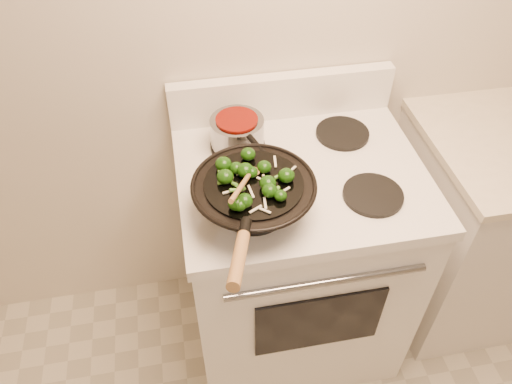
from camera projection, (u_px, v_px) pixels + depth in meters
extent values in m
plane|color=beige|center=(351.00, 2.00, 1.56)|extent=(3.50, 0.00, 3.50)
cube|color=white|center=(294.00, 263.00, 1.90)|extent=(0.76, 0.64, 0.88)
cube|color=white|center=(301.00, 175.00, 1.58)|extent=(0.78, 0.66, 0.04)
cube|color=white|center=(282.00, 96.00, 1.72)|extent=(0.78, 0.05, 0.16)
cylinder|color=gray|center=(327.00, 282.00, 1.44)|extent=(0.60, 0.02, 0.02)
cube|color=black|center=(319.00, 323.00, 1.60)|extent=(0.42, 0.01, 0.28)
cylinder|color=black|center=(254.00, 211.00, 1.43)|extent=(0.18, 0.18, 0.01)
cylinder|color=black|center=(373.00, 195.00, 1.48)|extent=(0.18, 0.18, 0.01)
cylinder|color=black|center=(238.00, 146.00, 1.64)|extent=(0.18, 0.18, 0.01)
cylinder|color=black|center=(342.00, 133.00, 1.69)|extent=(0.18, 0.18, 0.01)
cube|color=white|center=(497.00, 227.00, 2.04)|extent=(0.76, 0.60, 0.88)
torus|color=black|center=(254.00, 184.00, 1.36)|extent=(0.35, 0.35, 0.01)
cylinder|color=black|center=(254.00, 184.00, 1.36)|extent=(0.27, 0.27, 0.01)
cylinder|color=black|center=(245.00, 227.00, 1.19)|extent=(0.04, 0.06, 0.04)
cylinder|color=olive|center=(239.00, 259.00, 1.09)|extent=(0.08, 0.18, 0.07)
ellipsoid|color=#123808|center=(245.00, 170.00, 1.36)|extent=(0.05, 0.05, 0.04)
cylinder|color=#4B852F|center=(250.00, 173.00, 1.37)|extent=(0.02, 0.01, 0.01)
ellipsoid|color=#123808|center=(252.00, 172.00, 1.36)|extent=(0.04, 0.04, 0.03)
ellipsoid|color=#123808|center=(244.00, 201.00, 1.28)|extent=(0.04, 0.04, 0.04)
ellipsoid|color=#123808|center=(264.00, 167.00, 1.38)|extent=(0.04, 0.04, 0.03)
cylinder|color=#4B852F|center=(268.00, 169.00, 1.39)|extent=(0.01, 0.02, 0.01)
ellipsoid|color=#123808|center=(270.00, 190.00, 1.31)|extent=(0.04, 0.04, 0.04)
ellipsoid|color=#123808|center=(248.00, 154.00, 1.41)|extent=(0.04, 0.04, 0.04)
ellipsoid|color=#123808|center=(236.00, 168.00, 1.38)|extent=(0.04, 0.04, 0.03)
cylinder|color=#4B852F|center=(240.00, 170.00, 1.38)|extent=(0.02, 0.02, 0.01)
ellipsoid|color=#123808|center=(236.00, 203.00, 1.28)|extent=(0.04, 0.04, 0.04)
ellipsoid|color=#123808|center=(223.00, 164.00, 1.38)|extent=(0.05, 0.05, 0.04)
ellipsoid|color=#123808|center=(280.00, 196.00, 1.30)|extent=(0.03, 0.03, 0.03)
cylinder|color=#4B852F|center=(284.00, 197.00, 1.31)|extent=(0.01, 0.02, 0.01)
ellipsoid|color=#123808|center=(286.00, 175.00, 1.35)|extent=(0.05, 0.05, 0.04)
ellipsoid|color=#123808|center=(268.00, 183.00, 1.33)|extent=(0.05, 0.05, 0.04)
ellipsoid|color=#123808|center=(225.00, 177.00, 1.35)|extent=(0.05, 0.05, 0.04)
cylinder|color=#4B852F|center=(230.00, 179.00, 1.36)|extent=(0.02, 0.02, 0.01)
ellipsoid|color=#123808|center=(239.00, 205.00, 1.28)|extent=(0.04, 0.04, 0.03)
cube|color=white|center=(265.00, 203.00, 1.30)|extent=(0.01, 0.04, 0.00)
cube|color=white|center=(221.00, 171.00, 1.38)|extent=(0.01, 0.04, 0.00)
cube|color=white|center=(251.00, 191.00, 1.33)|extent=(0.01, 0.05, 0.00)
cube|color=white|center=(291.00, 171.00, 1.39)|extent=(0.04, 0.03, 0.00)
cube|color=white|center=(243.00, 173.00, 1.38)|extent=(0.04, 0.01, 0.00)
cube|color=white|center=(249.00, 170.00, 1.39)|extent=(0.03, 0.03, 0.00)
cube|color=white|center=(256.00, 209.00, 1.28)|extent=(0.04, 0.02, 0.00)
cube|color=white|center=(229.00, 192.00, 1.33)|extent=(0.04, 0.01, 0.00)
cube|color=white|center=(275.00, 162.00, 1.41)|extent=(0.01, 0.05, 0.00)
cube|color=white|center=(284.00, 191.00, 1.33)|extent=(0.04, 0.03, 0.00)
cube|color=white|center=(265.00, 211.00, 1.28)|extent=(0.03, 0.03, 0.00)
cube|color=white|center=(263.00, 180.00, 1.36)|extent=(0.03, 0.03, 0.00)
cube|color=white|center=(224.00, 168.00, 1.39)|extent=(0.03, 0.02, 0.00)
cylinder|color=#529731|center=(222.00, 182.00, 1.34)|extent=(0.02, 0.02, 0.01)
cylinder|color=#529731|center=(235.00, 184.00, 1.34)|extent=(0.01, 0.02, 0.01)
cylinder|color=#529731|center=(220.00, 171.00, 1.38)|extent=(0.02, 0.02, 0.02)
cylinder|color=#529731|center=(233.00, 190.00, 1.32)|extent=(0.02, 0.03, 0.02)
cylinder|color=#529731|center=(279.00, 176.00, 1.36)|extent=(0.02, 0.01, 0.01)
cylinder|color=#529731|center=(223.00, 169.00, 1.38)|extent=(0.02, 0.01, 0.01)
cylinder|color=#529731|center=(277.00, 189.00, 1.33)|extent=(0.02, 0.03, 0.01)
cylinder|color=#529731|center=(241.00, 190.00, 1.32)|extent=(0.01, 0.02, 0.01)
sphere|color=beige|center=(231.00, 180.00, 1.36)|extent=(0.01, 0.01, 0.01)
sphere|color=beige|center=(263.00, 176.00, 1.37)|extent=(0.01, 0.01, 0.01)
sphere|color=beige|center=(247.00, 200.00, 1.30)|extent=(0.01, 0.01, 0.01)
sphere|color=beige|center=(232.00, 178.00, 1.36)|extent=(0.01, 0.01, 0.01)
ellipsoid|color=olive|center=(251.00, 171.00, 1.37)|extent=(0.06, 0.06, 0.01)
cylinder|color=olive|center=(241.00, 186.00, 1.27)|extent=(0.09, 0.19, 0.10)
cylinder|color=gray|center=(237.00, 132.00, 1.60)|extent=(0.17, 0.17, 0.10)
cylinder|color=#600B04|center=(237.00, 119.00, 1.57)|extent=(0.13, 0.13, 0.01)
cylinder|color=black|center=(258.00, 146.00, 1.49)|extent=(0.05, 0.11, 0.02)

